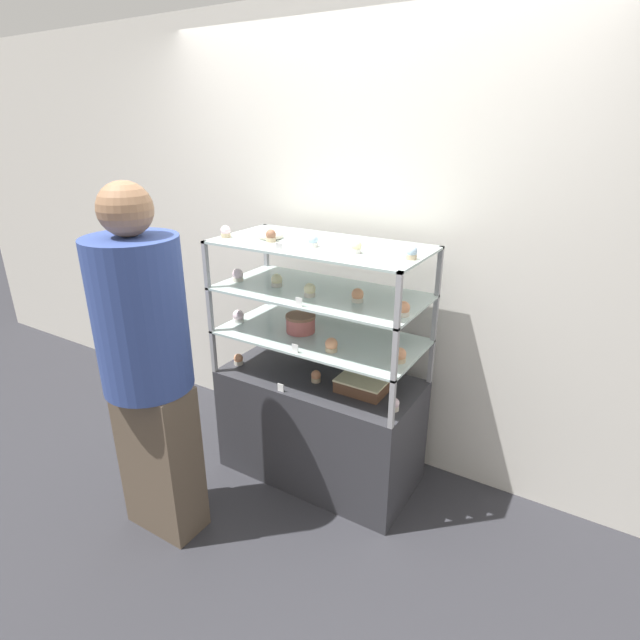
{
  "coord_description": "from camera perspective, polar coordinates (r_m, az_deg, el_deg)",
  "views": [
    {
      "loc": [
        1.3,
        -2.13,
        1.97
      ],
      "look_at": [
        0.0,
        0.0,
        0.98
      ],
      "focal_mm": 28.0,
      "sensor_mm": 36.0,
      "label": 1
    }
  ],
  "objects": [
    {
      "name": "ground_plane",
      "position": [
        3.18,
        0.0,
        -16.76
      ],
      "size": [
        20.0,
        20.0,
        0.0
      ],
      "primitive_type": "plane",
      "color": "#2D2D33"
    },
    {
      "name": "back_wall",
      "position": [
        2.93,
        4.3,
        8.32
      ],
      "size": [
        8.0,
        0.05,
        2.6
      ],
      "color": "silver",
      "rests_on": "ground_plane"
    },
    {
      "name": "display_base",
      "position": [
        2.99,
        0.0,
        -11.91
      ],
      "size": [
        1.12,
        0.55,
        0.64
      ],
      "color": "#333338",
      "rests_on": "ground_plane"
    },
    {
      "name": "display_riser_lower",
      "position": [
        2.72,
        0.0,
        -2.03
      ],
      "size": [
        1.12,
        0.55,
        0.25
      ],
      "color": "#99999E",
      "rests_on": "display_base"
    },
    {
      "name": "display_riser_middle",
      "position": [
        2.63,
        0.0,
        3.03
      ],
      "size": [
        1.12,
        0.55,
        0.25
      ],
      "color": "#99999E",
      "rests_on": "display_riser_lower"
    },
    {
      "name": "display_riser_upper",
      "position": [
        2.56,
        0.0,
        8.4
      ],
      "size": [
        1.12,
        0.55,
        0.25
      ],
      "color": "#99999E",
      "rests_on": "display_riser_middle"
    },
    {
      "name": "layer_cake_centerpiece",
      "position": [
        2.74,
        -2.23,
        -0.37
      ],
      "size": [
        0.16,
        0.16,
        0.1
      ],
      "color": "#C66660",
      "rests_on": "display_riser_lower"
    },
    {
      "name": "sheet_cake_frosted",
      "position": [
        2.66,
        4.78,
        -7.47
      ],
      "size": [
        0.26,
        0.17,
        0.07
      ],
      "color": "brown",
      "rests_on": "display_base"
    },
    {
      "name": "cupcake_0",
      "position": [
        2.98,
        -9.31,
        -4.47
      ],
      "size": [
        0.05,
        0.05,
        0.07
      ],
      "color": "beige",
      "rests_on": "display_base"
    },
    {
      "name": "cupcake_1",
      "position": [
        2.75,
        -0.46,
        -6.46
      ],
      "size": [
        0.05,
        0.05,
        0.07
      ],
      "color": "#CCB28C",
      "rests_on": "display_base"
    },
    {
      "name": "cupcake_2",
      "position": [
        2.52,
        8.44,
        -9.53
      ],
      "size": [
        0.05,
        0.05,
        0.07
      ],
      "color": "beige",
      "rests_on": "display_base"
    },
    {
      "name": "price_tag_0",
      "position": [
        2.67,
        -4.52,
        -7.72
      ],
      "size": [
        0.04,
        0.0,
        0.04
      ],
      "color": "white",
      "rests_on": "display_base"
    },
    {
      "name": "cupcake_3",
      "position": [
        2.92,
        -9.32,
        0.42
      ],
      "size": [
        0.06,
        0.06,
        0.07
      ],
      "color": "white",
      "rests_on": "display_riser_lower"
    },
    {
      "name": "cupcake_4",
      "position": [
        2.51,
        1.3,
        -2.88
      ],
      "size": [
        0.06,
        0.06,
        0.07
      ],
      "color": "#CCB28C",
      "rests_on": "display_riser_lower"
    },
    {
      "name": "cupcake_5",
      "position": [
        2.43,
        9.09,
        -4.01
      ],
      "size": [
        0.06,
        0.06,
        0.07
      ],
      "color": "#CCB28C",
      "rests_on": "display_riser_lower"
    },
    {
      "name": "price_tag_1",
      "position": [
        2.51,
        -2.88,
        -3.26
      ],
      "size": [
        0.04,
        0.0,
        0.04
      ],
      "color": "white",
      "rests_on": "display_riser_lower"
    },
    {
      "name": "cupcake_6",
      "position": [
        2.82,
        -9.38,
        5.06
      ],
      "size": [
        0.06,
        0.06,
        0.07
      ],
      "color": "beige",
      "rests_on": "display_riser_middle"
    },
    {
      "name": "cupcake_7",
      "position": [
        2.7,
        -4.97,
        4.52
      ],
      "size": [
        0.06,
        0.06,
        0.07
      ],
      "color": "beige",
      "rests_on": "display_riser_middle"
    },
    {
      "name": "cupcake_8",
      "position": [
        2.53,
        -1.16,
        3.41
      ],
      "size": [
        0.06,
        0.06,
        0.07
      ],
      "color": "beige",
      "rests_on": "display_riser_middle"
    },
    {
      "name": "cupcake_9",
      "position": [
        2.46,
        4.31,
        2.8
      ],
      "size": [
        0.06,
        0.06,
        0.07
      ],
      "color": "beige",
      "rests_on": "display_riser_middle"
    },
    {
      "name": "cupcake_10",
      "position": [
        2.3,
        9.51,
        1.24
      ],
      "size": [
        0.06,
        0.06,
        0.07
      ],
      "color": "beige",
      "rests_on": "display_riser_middle"
    },
    {
      "name": "price_tag_2",
      "position": [
        2.4,
        -2.43,
        2.08
      ],
      "size": [
        0.04,
        0.0,
        0.04
      ],
      "color": "white",
      "rests_on": "display_riser_middle"
    },
    {
      "name": "cupcake_11",
      "position": [
        2.74,
        -10.74,
        9.87
      ],
      "size": [
        0.05,
        0.05,
        0.06
      ],
      "color": "#CCB28C",
      "rests_on": "display_riser_upper"
    },
    {
      "name": "cupcake_12",
      "position": [
        2.6,
        -5.64,
        9.54
      ],
      "size": [
        0.05,
        0.05,
        0.06
      ],
      "color": "#CCB28C",
      "rests_on": "display_riser_upper"
    },
    {
      "name": "cupcake_13",
      "position": [
        2.48,
        -0.83,
        9.04
      ],
      "size": [
        0.05,
        0.05,
        0.06
      ],
      "color": "white",
      "rests_on": "display_riser_upper"
    },
    {
      "name": "cupcake_14",
      "position": [
        2.36,
        4.15,
        8.32
      ],
      "size": [
        0.05,
        0.05,
        0.06
      ],
      "color": "white",
      "rests_on": "display_riser_upper"
    },
    {
      "name": "cupcake_15",
      "position": [
        2.28,
        10.4,
        7.58
      ],
      "size": [
        0.05,
        0.05,
        0.06
      ],
      "color": "#CCB28C",
      "rests_on": "display_riser_upper"
    },
    {
      "name": "price_tag_3",
      "position": [
        2.38,
        -4.72,
        8.26
      ],
      "size": [
        0.04,
        0.0,
        0.04
      ],
      "color": "white",
      "rests_on": "display_riser_upper"
    },
    {
      "name": "donut_glazed",
      "position": [
        2.69,
        -5.66,
        9.6
      ],
      "size": [
        0.13,
        0.13,
        0.03
      ],
      "color": "#EFE5CC",
      "rests_on": "display_riser_upper"
    },
    {
      "name": "customer_figure",
      "position": [
        2.45,
        -19.17,
        -4.6
      ],
      "size": [
        0.41,
        0.41,
        1.76
      ],
      "color": "brown",
      "rests_on": "ground_plane"
    }
  ]
}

